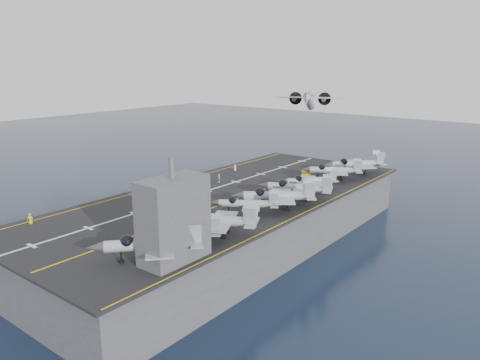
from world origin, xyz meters
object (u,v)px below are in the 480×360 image
Objects in this scene: tow_cart_a at (166,221)px; island_superstructure at (173,210)px; fighter_jet_0 at (153,243)px; transport_plane at (309,102)px.

island_superstructure is at bearing -38.58° from tow_cart_a.
fighter_jet_0 is 95.36m from transport_plane.
transport_plane is at bearing 107.11° from fighter_jet_0.
tow_cart_a is (-10.26, 11.99, -2.22)m from fighter_jet_0.
tow_cart_a is at bearing 141.42° from island_superstructure.
transport_plane is at bearing 108.70° from island_superstructure.
island_superstructure is at bearing 46.87° from fighter_jet_0.
tow_cart_a is at bearing -77.37° from transport_plane.
transport_plane is (-27.82, 90.38, 12.28)m from fighter_jet_0.
island_superstructure is at bearing -71.30° from transport_plane.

